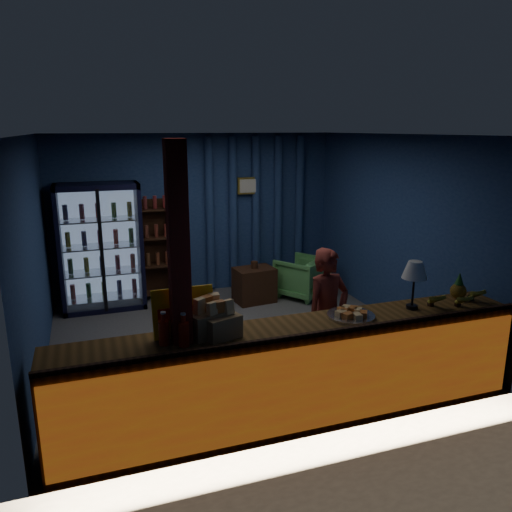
% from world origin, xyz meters
% --- Properties ---
extents(ground, '(4.60, 4.60, 0.00)m').
position_xyz_m(ground, '(0.00, 0.00, 0.00)').
color(ground, '#515154').
rests_on(ground, ground).
extents(room_walls, '(4.60, 4.60, 4.60)m').
position_xyz_m(room_walls, '(0.00, 0.00, 1.57)').
color(room_walls, navy).
rests_on(room_walls, ground).
extents(counter, '(4.40, 0.57, 0.99)m').
position_xyz_m(counter, '(0.00, -1.91, 0.48)').
color(counter, brown).
rests_on(counter, ground).
extents(support_post, '(0.16, 0.16, 2.60)m').
position_xyz_m(support_post, '(-1.05, -1.90, 1.30)').
color(support_post, maroon).
rests_on(support_post, ground).
extents(beverage_cooler, '(1.20, 0.62, 1.90)m').
position_xyz_m(beverage_cooler, '(-1.55, 1.92, 0.93)').
color(beverage_cooler, black).
rests_on(beverage_cooler, ground).
extents(bottle_shelf, '(0.50, 0.28, 1.60)m').
position_xyz_m(bottle_shelf, '(-0.70, 2.06, 0.79)').
color(bottle_shelf, '#3D2213').
rests_on(bottle_shelf, ground).
extents(curtain_folds, '(1.74, 0.14, 2.50)m').
position_xyz_m(curtain_folds, '(1.00, 2.14, 1.30)').
color(curtain_folds, navy).
rests_on(curtain_folds, room_walls).
extents(framed_picture, '(0.36, 0.04, 0.28)m').
position_xyz_m(framed_picture, '(0.85, 2.10, 1.75)').
color(framed_picture, gold).
rests_on(framed_picture, room_walls).
extents(shopkeeper, '(0.60, 0.46, 1.47)m').
position_xyz_m(shopkeeper, '(0.63, -1.27, 0.73)').
color(shopkeeper, maroon).
rests_on(shopkeeper, ground).
extents(green_chair, '(0.98, 0.98, 0.65)m').
position_xyz_m(green_chair, '(1.52, 1.35, 0.33)').
color(green_chair, '#57AB55').
rests_on(green_chair, ground).
extents(side_table, '(0.65, 0.50, 0.66)m').
position_xyz_m(side_table, '(0.70, 1.36, 0.28)').
color(side_table, '#3D2213').
rests_on(side_table, ground).
extents(yellow_sign, '(0.53, 0.11, 0.42)m').
position_xyz_m(yellow_sign, '(-1.01, -1.78, 1.16)').
color(yellow_sign, yellow).
rests_on(yellow_sign, counter).
extents(soda_bottles, '(0.24, 0.17, 0.29)m').
position_xyz_m(soda_bottles, '(-1.13, -1.96, 1.07)').
color(soda_bottles, red).
rests_on(soda_bottles, counter).
extents(snack_box_left, '(0.36, 0.33, 0.32)m').
position_xyz_m(snack_box_left, '(-0.72, -1.91, 1.06)').
color(snack_box_left, tan).
rests_on(snack_box_left, counter).
extents(snack_box_centre, '(0.39, 0.35, 0.35)m').
position_xyz_m(snack_box_centre, '(-0.82, -1.83, 1.07)').
color(snack_box_centre, tan).
rests_on(snack_box_centre, counter).
extents(pastry_tray, '(0.45, 0.45, 0.07)m').
position_xyz_m(pastry_tray, '(0.56, -1.87, 0.98)').
color(pastry_tray, silver).
rests_on(pastry_tray, counter).
extents(banana_bunches, '(0.72, 0.28, 0.16)m').
position_xyz_m(banana_bunches, '(1.71, -1.93, 1.03)').
color(banana_bunches, gold).
rests_on(banana_bunches, counter).
extents(table_lamp, '(0.25, 0.25, 0.48)m').
position_xyz_m(table_lamp, '(1.24, -1.87, 1.33)').
color(table_lamp, black).
rests_on(table_lamp, counter).
extents(pineapple, '(0.16, 0.16, 0.28)m').
position_xyz_m(pineapple, '(1.85, -1.79, 1.07)').
color(pineapple, '#98631B').
rests_on(pineapple, counter).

